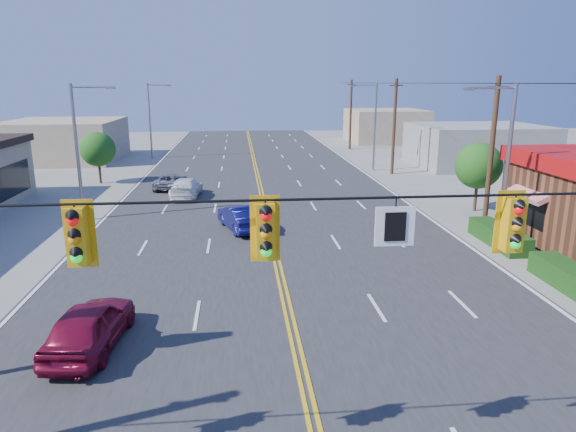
{
  "coord_description": "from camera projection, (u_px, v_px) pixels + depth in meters",
  "views": [
    {
      "loc": [
        -1.66,
        -8.91,
        8.03
      ],
      "look_at": [
        0.51,
        13.37,
        2.2
      ],
      "focal_mm": 32.0,
      "sensor_mm": 36.0,
      "label": 1
    }
  ],
  "objects": [
    {
      "name": "road",
      "position": [
        268.0,
        224.0,
        30.01
      ],
      "size": [
        20.0,
        120.0,
        0.06
      ],
      "primitive_type": "cube",
      "color": "#2D2D30",
      "rests_on": "ground"
    },
    {
      "name": "signal_span",
      "position": [
        324.0,
        257.0,
        9.52
      ],
      "size": [
        24.32,
        0.34,
        9.0
      ],
      "color": "#47301E",
      "rests_on": "ground"
    },
    {
      "name": "streetlight_se",
      "position": [
        504.0,
        160.0,
        24.12
      ],
      "size": [
        2.55,
        0.25,
        8.0
      ],
      "color": "gray",
      "rests_on": "ground"
    },
    {
      "name": "streetlight_ne",
      "position": [
        373.0,
        122.0,
        47.23
      ],
      "size": [
        2.55,
        0.25,
        8.0
      ],
      "color": "gray",
      "rests_on": "ground"
    },
    {
      "name": "streetlight_sw",
      "position": [
        80.0,
        145.0,
        29.8
      ],
      "size": [
        2.55,
        0.25,
        8.0
      ],
      "color": "gray",
      "rests_on": "ground"
    },
    {
      "name": "streetlight_nw",
      "position": [
        152.0,
        117.0,
        54.84
      ],
      "size": [
        2.55,
        0.25,
        8.0
      ],
      "color": "gray",
      "rests_on": "ground"
    },
    {
      "name": "utility_pole_near",
      "position": [
        491.0,
        155.0,
        28.18
      ],
      "size": [
        0.28,
        0.28,
        8.4
      ],
      "primitive_type": "cylinder",
      "color": "#47301E",
      "rests_on": "ground"
    },
    {
      "name": "utility_pole_mid",
      "position": [
        394.0,
        127.0,
        45.52
      ],
      "size": [
        0.28,
        0.28,
        8.4
      ],
      "primitive_type": "cylinder",
      "color": "#47301E",
      "rests_on": "ground"
    },
    {
      "name": "utility_pole_far",
      "position": [
        351.0,
        115.0,
        62.86
      ],
      "size": [
        0.28,
        0.28,
        8.4
      ],
      "primitive_type": "cylinder",
      "color": "#47301E",
      "rests_on": "ground"
    },
    {
      "name": "tree_kfc_rear",
      "position": [
        479.0,
        166.0,
        32.48
      ],
      "size": [
        2.94,
        2.94,
        4.41
      ],
      "color": "#47301E",
      "rests_on": "ground"
    },
    {
      "name": "tree_west",
      "position": [
        98.0,
        149.0,
        41.58
      ],
      "size": [
        2.8,
        2.8,
        4.2
      ],
      "color": "#47301E",
      "rests_on": "ground"
    },
    {
      "name": "bld_east_mid",
      "position": [
        477.0,
        145.0,
        50.85
      ],
      "size": [
        12.0,
        10.0,
        4.0
      ],
      "primitive_type": "cube",
      "color": "gray",
      "rests_on": "ground"
    },
    {
      "name": "bld_west_far",
      "position": [
        65.0,
        140.0,
        54.58
      ],
      "size": [
        11.0,
        12.0,
        4.2
      ],
      "primitive_type": "cube",
      "color": "tan",
      "rests_on": "ground"
    },
    {
      "name": "bld_east_far",
      "position": [
        386.0,
        126.0,
        71.71
      ],
      "size": [
        10.0,
        10.0,
        4.4
      ],
      "primitive_type": "cube",
      "color": "tan",
      "rests_on": "ground"
    },
    {
      "name": "car_magenta",
      "position": [
        90.0,
        327.0,
        15.77
      ],
      "size": [
        2.2,
        4.54,
        1.49
      ],
      "primitive_type": "imported",
      "rotation": [
        0.0,
        0.0,
        3.04
      ],
      "color": "maroon",
      "rests_on": "ground"
    },
    {
      "name": "car_blue",
      "position": [
        240.0,
        218.0,
        28.59
      ],
      "size": [
        2.69,
        4.49,
        1.4
      ],
      "primitive_type": "imported",
      "rotation": [
        0.0,
        0.0,
        3.45
      ],
      "color": "#0D0E4E",
      "rests_on": "ground"
    },
    {
      "name": "car_white",
      "position": [
        186.0,
        188.0,
        36.8
      ],
      "size": [
        2.22,
        4.83,
        1.37
      ],
      "primitive_type": "imported",
      "rotation": [
        0.0,
        0.0,
        3.08
      ],
      "color": "white",
      "rests_on": "ground"
    },
    {
      "name": "car_silver",
      "position": [
        171.0,
        182.0,
        39.8
      ],
      "size": [
        2.48,
        4.43,
        1.17
      ],
      "primitive_type": "imported",
      "rotation": [
        0.0,
        0.0,
        3.01
      ],
      "color": "#95959A",
      "rests_on": "ground"
    }
  ]
}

